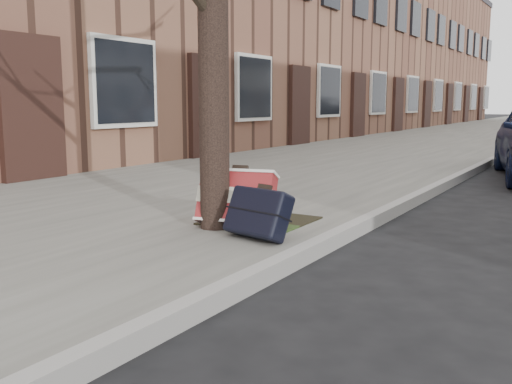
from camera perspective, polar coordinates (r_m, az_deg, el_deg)
The scene contains 6 objects.
ground at distance 3.38m, azimuth 19.62°, elevation -12.06°, with size 120.00×120.00×0.00m, color black.
near_sidewalk at distance 18.65m, azimuth 18.26°, elevation 5.05°, with size 5.00×70.00×0.12m, color gray.
house_near at distance 21.79m, azimuth 3.59°, elevation 15.04°, with size 6.80×40.00×7.00m, color brown.
dirt_patch at distance 5.14m, azimuth 0.39°, elevation -2.88°, with size 0.85×0.85×0.01m, color black.
suitcase_red at distance 4.88m, azimuth -1.95°, elevation -0.65°, with size 0.65×0.18×0.47m, color maroon.
suitcase_navy at distance 4.46m, azimuth 0.22°, elevation -2.07°, with size 0.54×0.17×0.38m, color black.
Camera 1 is at (0.61, -3.11, 1.18)m, focal length 40.00 mm.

